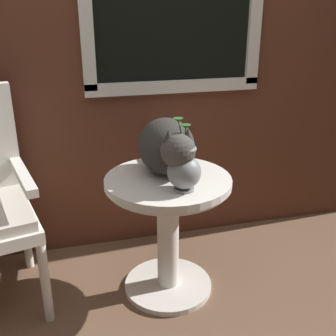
{
  "coord_description": "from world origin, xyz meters",
  "views": [
    {
      "loc": [
        -0.31,
        -1.5,
        1.39
      ],
      "look_at": [
        0.14,
        0.22,
        0.68
      ],
      "focal_mm": 43.29,
      "sensor_mm": 36.0,
      "label": 1
    }
  ],
  "objects": [
    {
      "name": "ground_plane",
      "position": [
        0.0,
        0.0,
        0.0
      ],
      "size": [
        6.0,
        6.0,
        0.0
      ],
      "primitive_type": "plane",
      "color": "brown"
    },
    {
      "name": "back_wall",
      "position": [
        0.01,
        0.77,
        1.31
      ],
      "size": [
        4.0,
        0.07,
        2.6
      ],
      "color": "#562D1E",
      "rests_on": "ground_plane"
    },
    {
      "name": "wicker_side_table",
      "position": [
        0.14,
        0.22,
        0.44
      ],
      "size": [
        0.61,
        0.61,
        0.63
      ],
      "color": "silver",
      "rests_on": "ground_plane"
    },
    {
      "name": "cat",
      "position": [
        0.15,
        0.27,
        0.77
      ],
      "size": [
        0.27,
        0.66,
        0.28
      ],
      "color": "#33302D",
      "rests_on": "wicker_side_table"
    },
    {
      "name": "pewter_vase_with_ivy",
      "position": [
        0.17,
        0.06,
        0.74
      ],
      "size": [
        0.15,
        0.15,
        0.32
      ],
      "color": "gray",
      "rests_on": "wicker_side_table"
    }
  ]
}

